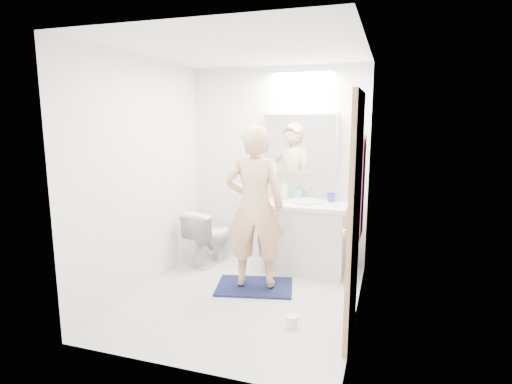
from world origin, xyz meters
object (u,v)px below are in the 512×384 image
at_px(medicine_cabinet, 300,143).
at_px(toilet_paper_roll, 291,321).
at_px(vanity_cabinet, 306,239).
at_px(soap_bottle_a, 285,190).
at_px(toilet, 210,236).
at_px(person, 255,207).
at_px(soap_bottle_b, 299,192).
at_px(toothbrush_cup, 331,198).

xyz_separation_m(medicine_cabinet, toilet_paper_roll, (0.29, -1.58, -1.45)).
height_order(vanity_cabinet, soap_bottle_a, soap_bottle_a).
bearing_deg(toilet, person, 155.96).
distance_m(vanity_cabinet, soap_bottle_b, 0.57).
xyz_separation_m(toilet, soap_bottle_b, (1.06, 0.30, 0.57)).
bearing_deg(person, vanity_cabinet, -133.82).
bearing_deg(toothbrush_cup, medicine_cabinet, 172.72).
bearing_deg(toothbrush_cup, soap_bottle_b, 177.06).
xyz_separation_m(medicine_cabinet, toilet, (-1.05, -0.33, -1.16)).
bearing_deg(soap_bottle_b, toilet_paper_roll, -79.59).
xyz_separation_m(vanity_cabinet, person, (-0.41, -0.68, 0.50)).
relative_size(medicine_cabinet, soap_bottle_b, 4.65).
xyz_separation_m(toilet, toothbrush_cup, (1.44, 0.28, 0.53)).
distance_m(person, soap_bottle_a, 0.84).
distance_m(vanity_cabinet, toothbrush_cup, 0.57).
bearing_deg(soap_bottle_b, soap_bottle_a, -169.97).
bearing_deg(toilet_paper_roll, toothbrush_cup, 86.09).
bearing_deg(person, soap_bottle_b, -120.66).
relative_size(toilet, soap_bottle_a, 2.92).
height_order(toilet, person, person).
distance_m(soap_bottle_a, toothbrush_cup, 0.56).
height_order(vanity_cabinet, person, person).
height_order(toothbrush_cup, toilet_paper_roll, toothbrush_cup).
distance_m(toothbrush_cup, toilet_paper_roll, 1.74).
distance_m(medicine_cabinet, soap_bottle_b, 0.59).
bearing_deg(toothbrush_cup, toilet_paper_roll, -93.91).
distance_m(vanity_cabinet, person, 0.94).
bearing_deg(person, toilet_paper_roll, 116.68).
height_order(medicine_cabinet, person, medicine_cabinet).
relative_size(vanity_cabinet, person, 0.54).
height_order(person, soap_bottle_a, person).
bearing_deg(soap_bottle_a, toilet, -163.34).
relative_size(medicine_cabinet, soap_bottle_a, 3.76).
height_order(medicine_cabinet, soap_bottle_b, medicine_cabinet).
bearing_deg(medicine_cabinet, person, -107.38).
relative_size(medicine_cabinet, person, 0.52).
relative_size(vanity_cabinet, toothbrush_cup, 8.44).
relative_size(vanity_cabinet, soap_bottle_a, 3.85).
bearing_deg(toilet, toilet_paper_roll, 148.84).
xyz_separation_m(soap_bottle_a, toilet_paper_roll, (0.45, -1.52, -0.89)).
height_order(vanity_cabinet, toilet_paper_roll, vanity_cabinet).
height_order(soap_bottle_b, toothbrush_cup, soap_bottle_b).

